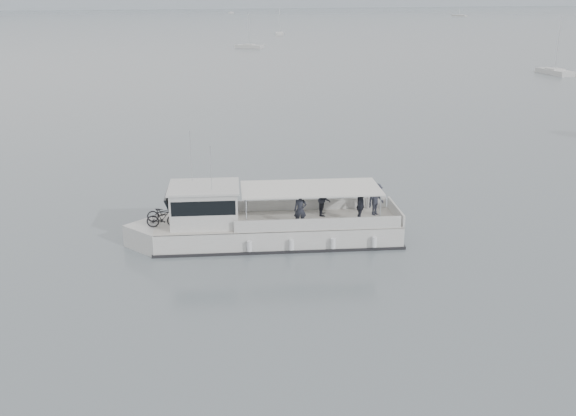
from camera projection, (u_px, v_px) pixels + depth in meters
name	position (u px, v px, depth m)	size (l,w,h in m)	color
ground	(351.00, 224.00, 32.57)	(1400.00, 1400.00, 0.00)	slate
tour_boat	(254.00, 224.00, 29.90)	(12.75, 6.54, 5.41)	silver
moored_fleet	(88.00, 28.00, 218.23)	(438.28, 342.32, 10.43)	silver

